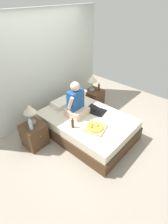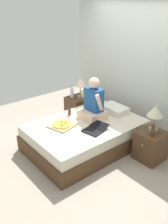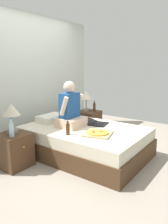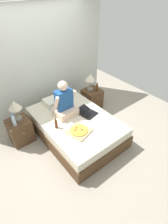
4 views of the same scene
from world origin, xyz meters
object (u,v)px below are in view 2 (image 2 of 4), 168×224
beer_bottle (153,131)px  beer_bottle_on_bed (69,111)px  laptop (95,129)px  pizza_box (62,125)px  water_bottle (72,93)px  nightstand_right (151,146)px  lamp_on_left_nightstand (80,83)px  lamp_on_right_nightstand (155,113)px  nightstand_left (78,108)px  person_seated (93,104)px  bed (86,135)px

beer_bottle → beer_bottle_on_bed: 1.62m
laptop → pizza_box: laptop is taller
beer_bottle_on_bed → beer_bottle: bearing=18.7°
water_bottle → beer_bottle: size_ratio=1.20×
nightstand_right → laptop: bearing=-136.9°
lamp_on_left_nightstand → lamp_on_right_nightstand: (1.93, 0.00, 0.00)m
nightstand_right → beer_bottle_on_bed: bearing=-157.1°
nightstand_left → person_seated: person_seated is taller
lamp_on_right_nightstand → pizza_box: 1.59m
laptop → person_seated: bearing=142.2°
lamp_on_left_nightstand → nightstand_right: (1.96, -0.05, -0.59)m
laptop → water_bottle: bearing=157.8°
nightstand_right → nightstand_left: bearing=180.0°
beer_bottle → pizza_box: 1.54m
bed → nightstand_right: nightstand_right is taller
laptop → lamp_on_right_nightstand: bearing=46.5°
nightstand_right → person_seated: bearing=-161.7°
beer_bottle → person_seated: person_seated is taller
beer_bottle → laptop: bearing=-144.2°
bed → lamp_on_right_nightstand: 1.32m
water_bottle → pizza_box: size_ratio=0.56×
nightstand_left → water_bottle: (-0.08, -0.09, 0.37)m
pizza_box → nightstand_left: bearing=129.6°
bed → lamp_on_left_nightstand: (-0.96, 0.65, 0.61)m
bed → lamp_on_right_nightstand: (0.97, 0.65, 0.61)m
lamp_on_right_nightstand → nightstand_right: bearing=-59.1°
water_bottle → laptop: size_ratio=0.59×
water_bottle → beer_bottle: water_bottle is taller
bed → lamp_on_left_nightstand: lamp_on_left_nightstand is taller
bed → pizza_box: size_ratio=4.19×
bed → beer_bottle_on_bed: 0.57m
lamp_on_left_nightstand → laptop: size_ratio=0.96×
lamp_on_left_nightstand → pizza_box: lamp_on_left_nightstand is taller
lamp_on_right_nightstand → beer_bottle_on_bed: bearing=-155.0°
pizza_box → person_seated: bearing=80.4°
water_bottle → beer_bottle_on_bed: water_bottle is taller
beer_bottle → pizza_box: size_ratio=0.47×
lamp_on_right_nightstand → beer_bottle_on_bed: 1.60m
pizza_box → lamp_on_left_nightstand: bearing=126.8°
water_bottle → nightstand_right: (2.08, 0.09, -0.37)m
nightstand_left → beer_bottle: size_ratio=2.26×
water_bottle → beer_bottle: (2.15, -0.01, -0.02)m
nightstand_right → person_seated: (-1.08, -0.36, 0.51)m
bed → beer_bottle: size_ratio=8.95×
bed → beer_bottle_on_bed: size_ratio=9.35×
lamp_on_right_nightstand → pizza_box: size_ratio=0.92×
beer_bottle → person_seated: 1.19m
nightstand_left → laptop: laptop is taller
bed → pizza_box: 0.50m
bed → nightstand_left: 1.17m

